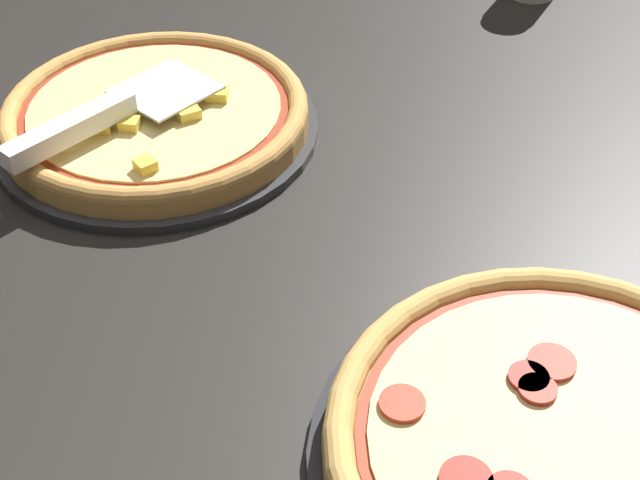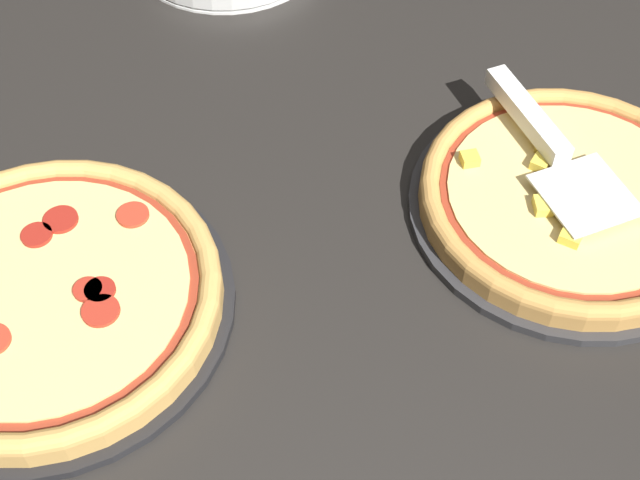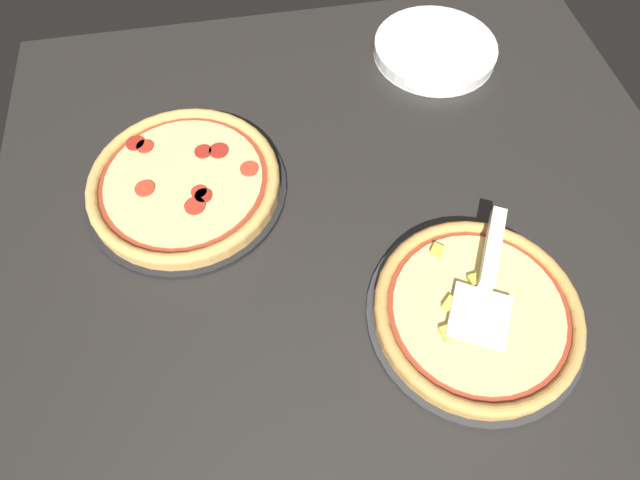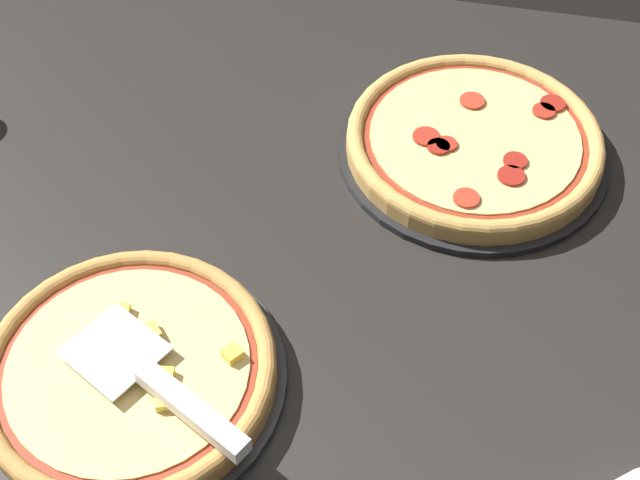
# 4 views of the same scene
# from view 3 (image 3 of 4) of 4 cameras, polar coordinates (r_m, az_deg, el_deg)

# --- Properties ---
(ground_plane) EXTENTS (1.42, 1.23, 0.04)m
(ground_plane) POSITION_cam_3_polar(r_m,az_deg,el_deg) (0.81, 5.52, -6.15)
(ground_plane) COLOR black
(pizza_pan_front) EXTENTS (0.33, 0.33, 0.01)m
(pizza_pan_front) POSITION_cam_3_polar(r_m,az_deg,el_deg) (0.80, 17.19, -8.28)
(pizza_pan_front) COLOR #2D2D30
(pizza_pan_front) RESTS_ON ground_plane
(pizza_front) EXTENTS (0.31, 0.31, 0.03)m
(pizza_front) POSITION_cam_3_polar(r_m,az_deg,el_deg) (0.79, 17.55, -7.72)
(pizza_front) COLOR #C68E47
(pizza_front) RESTS_ON pizza_pan_front
(pizza_pan_back) EXTENTS (0.35, 0.35, 0.01)m
(pizza_pan_back) POSITION_cam_3_polar(r_m,az_deg,el_deg) (0.92, -14.95, 5.67)
(pizza_pan_back) COLOR black
(pizza_pan_back) RESTS_ON ground_plane
(pizza_back) EXTENTS (0.33, 0.33, 0.03)m
(pizza_back) POSITION_cam_3_polar(r_m,az_deg,el_deg) (0.90, -15.24, 6.45)
(pizza_back) COLOR tan
(pizza_back) RESTS_ON pizza_pan_back
(serving_spatula) EXTENTS (0.23, 0.15, 0.02)m
(serving_spatula) POSITION_cam_3_polar(r_m,az_deg,el_deg) (0.80, 18.85, -2.38)
(serving_spatula) COLOR silver
(serving_spatula) RESTS_ON pizza_front
(plate_stack) EXTENTS (0.26, 0.26, 0.03)m
(plate_stack) POSITION_cam_3_polar(r_m,az_deg,el_deg) (1.15, 12.98, 20.46)
(plate_stack) COLOR white
(plate_stack) RESTS_ON ground_plane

